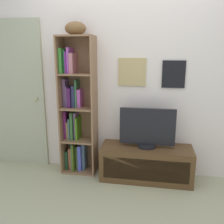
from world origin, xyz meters
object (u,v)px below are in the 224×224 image
Objects in this scene: bookshelf at (76,112)px; tv_stand at (146,163)px; door at (16,95)px; television at (147,129)px; football at (75,28)px.

bookshelf is 1.57× the size of tv_stand.
television is at bearing -5.70° from door.
television is (0.00, 0.00, 0.45)m from tv_stand.
tv_stand is 1.96m from door.
door reaches higher than football.
football is 1.24m from door.
television is at bearing 90.00° from tv_stand.
football is at bearing -7.27° from door.
door is at bearing 174.58° from bookshelf.
television is 1.83m from door.
football reaches higher than television.
tv_stand is (0.88, -0.06, -1.61)m from football.
tv_stand is 0.45m from television.
television is (0.92, -0.10, -0.14)m from bookshelf.
bookshelf is at bearing 141.91° from football.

